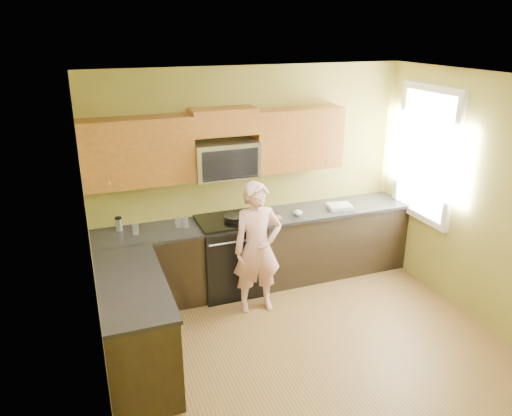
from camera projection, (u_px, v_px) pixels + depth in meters
name	position (u px, v px, depth m)	size (l,w,h in m)	color
floor	(321.00, 362.00, 4.85)	(4.00, 4.00, 0.00)	brown
ceiling	(336.00, 83.00, 3.90)	(4.00, 4.00, 0.00)	white
wall_back	(251.00, 177.00, 6.13)	(4.00, 4.00, 0.00)	olive
wall_front	(506.00, 379.00, 2.62)	(4.00, 4.00, 0.00)	olive
wall_left	(94.00, 274.00, 3.72)	(4.00, 4.00, 0.00)	olive
wall_right	(500.00, 210.00, 5.03)	(4.00, 4.00, 0.00)	olive
cabinet_back_run	(260.00, 252.00, 6.18)	(4.00, 0.60, 0.88)	black
cabinet_left_run	(134.00, 326.00, 4.66)	(0.60, 1.60, 0.88)	black
countertop_back	(260.00, 218.00, 6.01)	(4.00, 0.62, 0.04)	black
countertop_left	(131.00, 283.00, 4.50)	(0.62, 1.60, 0.04)	black
stove	(230.00, 255.00, 6.02)	(0.76, 0.65, 0.95)	black
microwave	(225.00, 176.00, 5.79)	(0.76, 0.40, 0.42)	silver
upper_cab_left	(140.00, 185.00, 5.49)	(1.22, 0.33, 0.75)	#925A21
upper_cab_right	(296.00, 168.00, 6.12)	(1.12, 0.33, 0.75)	#925A21
upper_cab_over_mw	(223.00, 121.00, 5.59)	(0.76, 0.33, 0.30)	#925A21
window	(426.00, 154.00, 5.97)	(0.06, 1.06, 1.66)	white
woman	(257.00, 248.00, 5.51)	(0.56, 0.37, 1.55)	#FC847E
frying_pan	(235.00, 220.00, 5.84)	(0.26, 0.46, 0.06)	black
butter_tub	(259.00, 218.00, 5.97)	(0.13, 0.13, 0.09)	#FCFF43
toast_slice	(277.00, 218.00, 5.96)	(0.11, 0.11, 0.01)	#B27F47
napkin_a	(261.00, 218.00, 5.90)	(0.11, 0.12, 0.06)	silver
napkin_b	(298.00, 213.00, 6.05)	(0.12, 0.13, 0.07)	silver
dish_towel	(339.00, 206.00, 6.28)	(0.30, 0.24, 0.05)	white
travel_mug	(119.00, 231.00, 5.61)	(0.08, 0.08, 0.16)	silver
glass_a	(135.00, 229.00, 5.49)	(0.07, 0.07, 0.12)	silver
glass_b	(186.00, 222.00, 5.68)	(0.07, 0.07, 0.12)	silver
glass_c	(178.00, 222.00, 5.68)	(0.07, 0.07, 0.12)	silver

